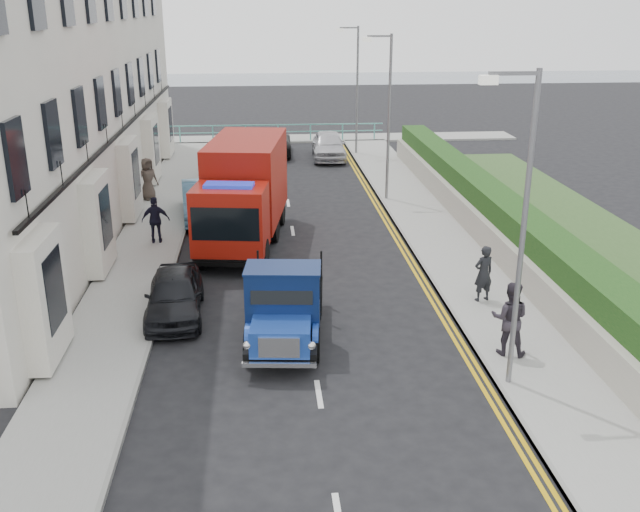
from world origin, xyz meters
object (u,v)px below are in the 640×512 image
Objects in this scene: bedford_lorry at (284,311)px; pedestrian_east_near at (483,273)px; lamp_near at (519,217)px; red_lorry at (244,191)px; lamp_mid at (386,109)px; parked_car_front at (174,295)px; lamp_far at (355,83)px.

bedford_lorry reaches higher than pedestrian_east_near.
lamp_near is at bearing 61.09° from pedestrian_east_near.
pedestrian_east_near is (6.82, -6.17, -0.99)m from red_lorry.
pedestrian_east_near is at bearing 26.83° from bedford_lorry.
lamp_mid is 4.25× the size of pedestrian_east_near.
lamp_mid is at bearing 49.63° from red_lorry.
pedestrian_east_near is (8.67, 0.09, 0.31)m from parked_car_front.
parked_car_front is (-1.85, -6.25, -1.29)m from red_lorry.
parked_car_front is 8.68m from pedestrian_east_near.
pedestrian_east_near is (0.90, 4.59, -3.05)m from lamp_near.
lamp_mid is 0.98× the size of red_lorry.
lamp_near is at bearing -90.00° from lamp_far.
lamp_near reaches higher than red_lorry.
bedford_lorry is at bearing 3.22° from pedestrian_east_near.
red_lorry is at bearing -59.97° from pedestrian_east_near.
lamp_far is at bearing -105.47° from pedestrian_east_near.
lamp_near is 16.00m from lamp_mid.
lamp_far is 24.30m from bedford_lorry.
red_lorry is 1.92× the size of parked_car_front.
lamp_near and lamp_mid have the same top height.
red_lorry is 4.35× the size of pedestrian_east_near.
lamp_mid is 1.48× the size of bedford_lorry.
pedestrian_east_near is (5.74, 2.21, -0.05)m from bedford_lorry.
red_lorry is at bearing 70.99° from parked_car_front.
bedford_lorry is at bearing -74.49° from red_lorry.
lamp_near reaches higher than bedford_lorry.
pedestrian_east_near is (0.90, -21.41, -3.05)m from lamp_far.
lamp_far reaches higher than red_lorry.
bedford_lorry is (-4.85, -23.62, -3.00)m from lamp_far.
lamp_mid is 11.84m from pedestrian_east_near.
parked_car_front is 2.27× the size of pedestrian_east_near.
parked_car_front is (-7.78, -11.50, -3.36)m from lamp_mid.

